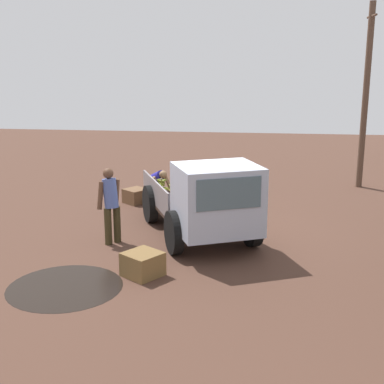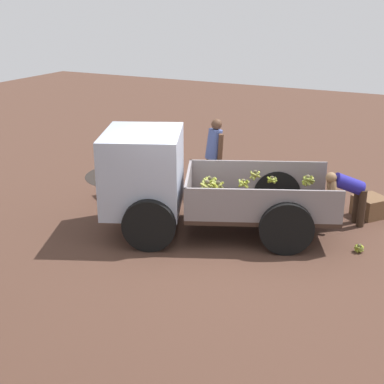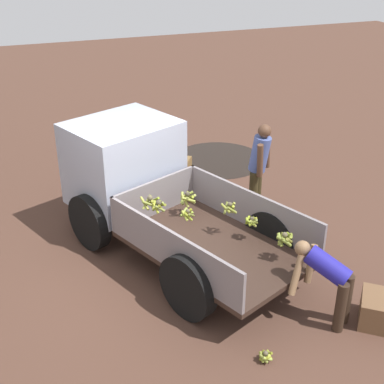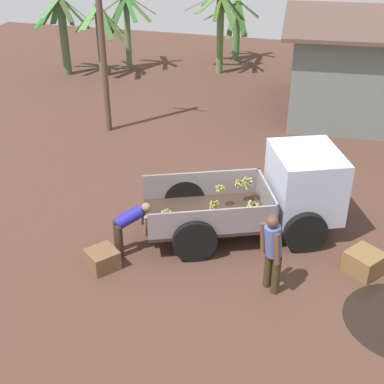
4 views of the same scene
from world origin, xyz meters
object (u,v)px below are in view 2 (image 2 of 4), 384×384
at_px(banana_bunch_on_ground_0, 359,248).
at_px(person_worker_loading, 349,192).
at_px(person_foreground_visitor, 214,153).
at_px(banana_bunch_on_ground_1, 375,210).
at_px(wooden_crate_0, 370,206).
at_px(wooden_crate_1, 121,186).
at_px(cargo_truck, 169,180).

bearing_deg(banana_bunch_on_ground_0, person_worker_loading, -67.47).
height_order(person_foreground_visitor, person_worker_loading, person_foreground_visitor).
xyz_separation_m(banana_bunch_on_ground_0, banana_bunch_on_ground_1, (0.04, -1.98, 0.01)).
xyz_separation_m(wooden_crate_0, wooden_crate_1, (5.26, 1.32, 0.03)).
bearing_deg(wooden_crate_1, banana_bunch_on_ground_1, -164.56).
distance_m(person_foreground_visitor, banana_bunch_on_ground_0, 4.03).
relative_size(person_foreground_visitor, banana_bunch_on_ground_0, 8.92).
xyz_separation_m(person_foreground_visitor, banana_bunch_on_ground_1, (-3.54, -0.37, -0.87)).
bearing_deg(cargo_truck, person_worker_loading, -173.26).
height_order(cargo_truck, person_worker_loading, cargo_truck).
distance_m(banana_bunch_on_ground_1, wooden_crate_1, 5.54).
distance_m(banana_bunch_on_ground_0, wooden_crate_1, 5.40).
height_order(person_foreground_visitor, banana_bunch_on_ground_1, person_foreground_visitor).
bearing_deg(cargo_truck, banana_bunch_on_ground_1, -166.23).
height_order(banana_bunch_on_ground_1, wooden_crate_0, wooden_crate_0).
relative_size(cargo_truck, banana_bunch_on_ground_0, 23.69).
xyz_separation_m(banana_bunch_on_ground_1, wooden_crate_1, (5.34, 1.47, 0.14)).
xyz_separation_m(cargo_truck, person_worker_loading, (-3.03, -1.76, -0.33)).
relative_size(cargo_truck, wooden_crate_0, 7.98).
xyz_separation_m(cargo_truck, banana_bunch_on_ground_1, (-3.46, -2.62, -0.93)).
distance_m(banana_bunch_on_ground_0, wooden_crate_0, 1.83).
xyz_separation_m(cargo_truck, wooden_crate_0, (-3.38, -2.47, -0.82)).
bearing_deg(banana_bunch_on_ground_1, wooden_crate_1, 15.44).
relative_size(banana_bunch_on_ground_0, wooden_crate_0, 0.34).
relative_size(person_worker_loading, banana_bunch_on_ground_0, 5.76).
xyz_separation_m(banana_bunch_on_ground_0, wooden_crate_0, (0.12, -1.82, 0.12)).
bearing_deg(person_worker_loading, wooden_crate_0, -152.70).
xyz_separation_m(cargo_truck, wooden_crate_1, (1.88, -1.15, -0.79)).
height_order(person_worker_loading, banana_bunch_on_ground_1, person_worker_loading).
xyz_separation_m(person_worker_loading, banana_bunch_on_ground_1, (-0.42, -0.86, -0.61)).
distance_m(person_foreground_visitor, wooden_crate_0, 3.56).
relative_size(cargo_truck, person_worker_loading, 4.12).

